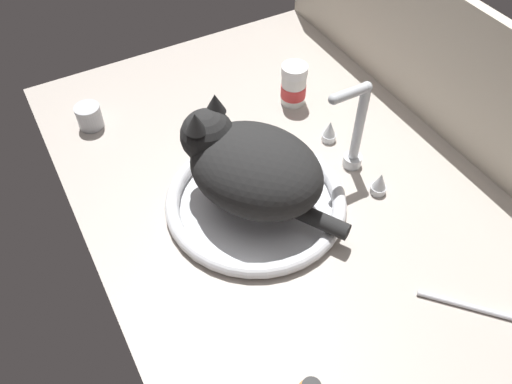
% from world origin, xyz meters
% --- Properties ---
extents(countertop, '(1.21, 0.79, 0.03)m').
position_xyz_m(countertop, '(0.00, 0.00, 0.01)').
color(countertop, '#ADA399').
rests_on(countertop, ground).
extents(backsplash_wall, '(1.21, 0.02, 0.33)m').
position_xyz_m(backsplash_wall, '(0.00, 0.41, 0.17)').
color(backsplash_wall, beige).
rests_on(backsplash_wall, ground).
extents(sink_basin, '(0.36, 0.36, 0.03)m').
position_xyz_m(sink_basin, '(0.00, -0.07, 0.04)').
color(sink_basin, white).
rests_on(sink_basin, countertop).
extents(faucet, '(0.21, 0.10, 0.22)m').
position_xyz_m(faucet, '(0.00, 0.16, 0.11)').
color(faucet, silver).
rests_on(faucet, countertop).
extents(cat, '(0.34, 0.31, 0.19)m').
position_xyz_m(cat, '(-0.02, -0.08, 0.14)').
color(cat, black).
rests_on(cat, sink_basin).
extents(pill_bottle, '(0.06, 0.06, 0.10)m').
position_xyz_m(pill_bottle, '(-0.24, 0.17, 0.08)').
color(pill_bottle, white).
rests_on(pill_bottle, countertop).
extents(metal_jar, '(0.06, 0.06, 0.06)m').
position_xyz_m(metal_jar, '(-0.39, -0.28, 0.06)').
color(metal_jar, '#B2B5BA').
rests_on(metal_jar, countertop).
extents(toothbrush, '(0.15, 0.14, 0.02)m').
position_xyz_m(toothbrush, '(0.39, 0.15, 0.04)').
color(toothbrush, silver).
rests_on(toothbrush, countertop).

